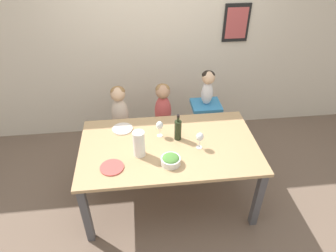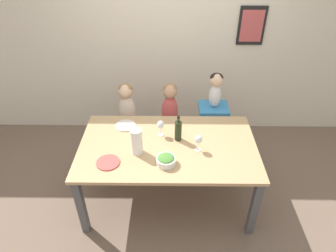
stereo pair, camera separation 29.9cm
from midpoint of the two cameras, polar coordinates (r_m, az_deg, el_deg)
The scene contains 16 objects.
ground_plane at distance 3.57m, azimuth 2.44°, elevation -13.22°, with size 14.00×14.00×0.00m, color #705B4C.
wall_back at distance 4.00m, azimuth 2.47°, elevation 16.14°, with size 10.00×0.09×2.70m.
dining_table at distance 3.09m, azimuth 2.76°, elevation -4.95°, with size 1.80×1.05×0.77m.
chair_far_left at distance 3.88m, azimuth -5.25°, elevation -0.78°, with size 0.42×0.37×0.47m.
chair_far_center at distance 3.86m, azimuth 2.54°, elevation -0.83°, with size 0.42×0.37×0.47m.
chair_right_highchair at distance 3.81m, azimuth 10.72°, elevation 1.42°, with size 0.36×0.32×0.75m.
person_child_left at distance 3.66m, azimuth -5.58°, elevation 4.15°, with size 0.20×0.19×0.58m.
person_child_center at distance 3.64m, azimuth 2.70°, elevation 4.12°, with size 0.20×0.19×0.58m.
person_baby_right at distance 3.59m, azimuth 11.49°, elevation 7.22°, with size 0.16×0.16×0.44m.
wine_bottle at distance 3.04m, azimuth 4.77°, elevation -0.91°, with size 0.07×0.07×0.29m.
paper_towel_roll at distance 2.87m, azimuth -3.03°, elevation -3.06°, with size 0.11×0.11×0.27m.
wine_glass_near at distance 2.93m, azimuth 8.76°, elevation -2.69°, with size 0.07×0.07×0.18m.
wine_glass_far at distance 3.08m, azimuth 1.35°, elevation 0.08°, with size 0.07×0.07×0.18m.
salad_bowl_large at distance 2.80m, azimuth 2.69°, elevation -6.60°, with size 0.19×0.19×0.09m.
dinner_plate_front_left at distance 2.86m, azimuth -8.43°, elevation -7.00°, with size 0.22×0.22×0.01m.
dinner_plate_back_left at distance 3.30m, azimuth -5.54°, elevation -0.00°, with size 0.22×0.22×0.01m.
Camera 2 is at (0.03, -2.35, 2.70)m, focal length 32.00 mm.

